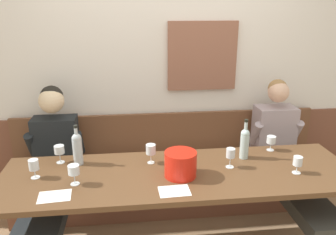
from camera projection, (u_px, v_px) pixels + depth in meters
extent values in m
cube|color=silver|center=(165.00, 65.00, 3.25)|extent=(6.80, 0.08, 2.80)
cube|color=#8B5843|center=(202.00, 56.00, 3.20)|extent=(0.65, 0.04, 0.64)
cube|color=brown|center=(166.00, 157.00, 3.50)|extent=(6.80, 0.03, 0.91)
cube|color=brown|center=(169.00, 188.00, 3.36)|extent=(2.96, 0.42, 0.44)
cube|color=brown|center=(169.00, 166.00, 3.28)|extent=(2.90, 0.39, 0.05)
cube|color=brown|center=(166.00, 135.00, 3.38)|extent=(2.96, 0.04, 0.45)
cube|color=brown|center=(179.00, 175.00, 2.55)|extent=(2.66, 0.79, 0.04)
cylinder|color=brown|center=(24.00, 205.00, 2.85)|extent=(0.07, 0.07, 0.72)
cylinder|color=brown|center=(309.00, 187.00, 3.12)|extent=(0.07, 0.07, 0.72)
cube|color=#282F33|center=(46.00, 211.00, 2.63)|extent=(0.32, 1.09, 0.11)
cube|color=black|center=(57.00, 144.00, 3.08)|extent=(0.39, 0.20, 0.51)
sphere|color=beige|center=(51.00, 101.00, 2.94)|extent=(0.22, 0.22, 0.22)
sphere|color=black|center=(52.00, 97.00, 2.96)|extent=(0.20, 0.20, 0.20)
cylinder|color=black|center=(32.00, 145.00, 3.02)|extent=(0.08, 0.20, 0.27)
cylinder|color=black|center=(79.00, 143.00, 3.06)|extent=(0.08, 0.20, 0.27)
cube|color=#32322E|center=(298.00, 195.00, 2.85)|extent=(0.31, 1.08, 0.11)
cube|color=#A09097|center=(274.00, 133.00, 3.30)|extent=(0.37, 0.24, 0.54)
sphere|color=#DBAB8D|center=(278.00, 92.00, 3.16)|extent=(0.20, 0.20, 0.20)
sphere|color=olive|center=(278.00, 89.00, 3.17)|extent=(0.18, 0.18, 0.18)
cylinder|color=#A09097|center=(256.00, 133.00, 3.23)|extent=(0.08, 0.20, 0.27)
cylinder|color=#A09097|center=(296.00, 132.00, 3.27)|extent=(0.08, 0.20, 0.27)
cylinder|color=red|center=(180.00, 164.00, 2.47)|extent=(0.23, 0.23, 0.19)
cylinder|color=#AEC7C4|center=(244.00, 147.00, 2.75)|extent=(0.07, 0.07, 0.20)
sphere|color=#AEC7C4|center=(245.00, 134.00, 2.72)|extent=(0.07, 0.07, 0.07)
cylinder|color=#AEC7C4|center=(246.00, 127.00, 2.70)|extent=(0.03, 0.03, 0.09)
cylinder|color=black|center=(246.00, 121.00, 2.68)|extent=(0.03, 0.03, 0.02)
cylinder|color=#B3BFC4|center=(78.00, 152.00, 2.65)|extent=(0.08, 0.08, 0.20)
sphere|color=#B3BFC4|center=(77.00, 138.00, 2.61)|extent=(0.08, 0.08, 0.08)
cylinder|color=#B3BFC4|center=(76.00, 133.00, 2.60)|extent=(0.03, 0.03, 0.08)
cylinder|color=black|center=(75.00, 127.00, 2.58)|extent=(0.03, 0.03, 0.02)
cylinder|color=silver|center=(296.00, 173.00, 2.54)|extent=(0.06, 0.06, 0.00)
cylinder|color=silver|center=(297.00, 169.00, 2.53)|extent=(0.01, 0.01, 0.06)
cylinder|color=silver|center=(298.00, 161.00, 2.51)|extent=(0.07, 0.07, 0.07)
cylinder|color=#E8E089|center=(297.00, 164.00, 2.51)|extent=(0.06, 0.06, 0.03)
cylinder|color=silver|center=(61.00, 162.00, 2.70)|extent=(0.06, 0.06, 0.00)
cylinder|color=silver|center=(60.00, 158.00, 2.69)|extent=(0.01, 0.01, 0.08)
cylinder|color=silver|center=(59.00, 149.00, 2.67)|extent=(0.08, 0.08, 0.06)
cylinder|color=beige|center=(59.00, 152.00, 2.67)|extent=(0.07, 0.07, 0.03)
cylinder|color=silver|center=(230.00, 167.00, 2.63)|extent=(0.06, 0.06, 0.00)
cylinder|color=silver|center=(230.00, 162.00, 2.61)|extent=(0.01, 0.01, 0.08)
cylinder|color=silver|center=(231.00, 153.00, 2.59)|extent=(0.07, 0.07, 0.07)
cylinder|color=#F0D88D|center=(230.00, 156.00, 2.60)|extent=(0.06, 0.06, 0.02)
cylinder|color=silver|center=(151.00, 163.00, 2.70)|extent=(0.06, 0.06, 0.00)
cylinder|color=silver|center=(151.00, 158.00, 2.68)|extent=(0.01, 0.01, 0.08)
cylinder|color=silver|center=(151.00, 149.00, 2.66)|extent=(0.08, 0.08, 0.08)
cylinder|color=#F0E77F|center=(151.00, 152.00, 2.67)|extent=(0.07, 0.07, 0.02)
cylinder|color=silver|center=(75.00, 184.00, 2.38)|extent=(0.06, 0.06, 0.00)
cylinder|color=silver|center=(75.00, 179.00, 2.37)|extent=(0.01, 0.01, 0.08)
cylinder|color=silver|center=(74.00, 170.00, 2.35)|extent=(0.08, 0.08, 0.07)
cylinder|color=#DEDD78|center=(74.00, 173.00, 2.35)|extent=(0.07, 0.07, 0.01)
cylinder|color=silver|center=(35.00, 177.00, 2.47)|extent=(0.06, 0.06, 0.00)
cylinder|color=silver|center=(35.00, 173.00, 2.46)|extent=(0.01, 0.01, 0.06)
cylinder|color=silver|center=(34.00, 165.00, 2.44)|extent=(0.07, 0.07, 0.08)
cylinder|color=#DEE483|center=(34.00, 167.00, 2.44)|extent=(0.06, 0.06, 0.03)
cylinder|color=silver|center=(270.00, 150.00, 2.93)|extent=(0.06, 0.06, 0.00)
cylinder|color=silver|center=(271.00, 146.00, 2.92)|extent=(0.01, 0.01, 0.06)
cylinder|color=silver|center=(271.00, 140.00, 2.90)|extent=(0.08, 0.08, 0.06)
cube|color=white|center=(55.00, 196.00, 2.23)|extent=(0.22, 0.17, 0.00)
cube|color=white|center=(174.00, 191.00, 2.29)|extent=(0.22, 0.16, 0.00)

